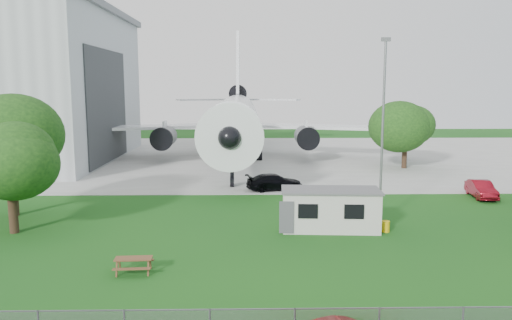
{
  "coord_description": "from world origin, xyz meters",
  "views": [
    {
      "loc": [
        -0.7,
        -26.07,
        9.04
      ],
      "look_at": [
        -0.03,
        8.0,
        4.0
      ],
      "focal_mm": 35.0,
      "sensor_mm": 36.0,
      "label": 1
    }
  ],
  "objects": [
    {
      "name": "ground",
      "position": [
        0.0,
        0.0,
        0.0
      ],
      "size": [
        160.0,
        160.0,
        0.0
      ],
      "primitive_type": "plane",
      "color": "#1E5D17"
    },
    {
      "name": "concrete_apron",
      "position": [
        0.0,
        38.0,
        0.01
      ],
      "size": [
        120.0,
        46.0,
        0.03
      ],
      "primitive_type": "cube",
      "color": "#B7B7B2",
      "rests_on": "ground"
    },
    {
      "name": "airliner",
      "position": [
        -2.0,
        35.86,
        5.27
      ],
      "size": [
        46.36,
        47.73,
        17.69
      ],
      "color": "white",
      "rests_on": "ground"
    },
    {
      "name": "site_cabin",
      "position": [
        4.64,
        4.65,
        1.31
      ],
      "size": [
        6.83,
        3.08,
        2.62
      ],
      "color": "beige",
      "rests_on": "ground"
    },
    {
      "name": "picnic_west",
      "position": [
        -6.23,
        -2.61,
        0.0
      ],
      "size": [
        1.88,
        1.59,
        0.76
      ],
      "primitive_type": null,
      "rotation": [
        0.0,
        0.0,
        0.05
      ],
      "color": "brown",
      "rests_on": "ground"
    },
    {
      "name": "lamp_mast",
      "position": [
        8.2,
        6.2,
        6.0
      ],
      "size": [
        0.16,
        0.16,
        12.0
      ],
      "primitive_type": "cylinder",
      "color": "slate",
      "rests_on": "ground"
    },
    {
      "name": "tree_west_big",
      "position": [
        -17.06,
        8.56,
        5.94
      ],
      "size": [
        7.24,
        7.24,
        9.57
      ],
      "color": "#382619",
      "rests_on": "ground"
    },
    {
      "name": "tree_west_small",
      "position": [
        -15.18,
        4.31,
        4.75
      ],
      "size": [
        6.04,
        6.04,
        7.78
      ],
      "color": "#382619",
      "rests_on": "ground"
    },
    {
      "name": "tree_far_apron",
      "position": [
        16.86,
        28.38,
        4.48
      ],
      "size": [
        6.72,
        6.72,
        7.84
      ],
      "color": "#382619",
      "rests_on": "ground"
    },
    {
      "name": "car_ne_sedan",
      "position": [
        18.51,
        13.51,
        0.7
      ],
      "size": [
        1.97,
        4.38,
        1.4
      ],
      "primitive_type": "imported",
      "rotation": [
        0.0,
        0.0,
        -0.12
      ],
      "color": "maroon",
      "rests_on": "ground"
    },
    {
      "name": "car_apron_van",
      "position": [
        1.76,
        16.86,
        0.72
      ],
      "size": [
        5.28,
        3.14,
        1.43
      ],
      "primitive_type": "imported",
      "rotation": [
        0.0,
        0.0,
        1.81
      ],
      "color": "black",
      "rests_on": "ground"
    }
  ]
}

